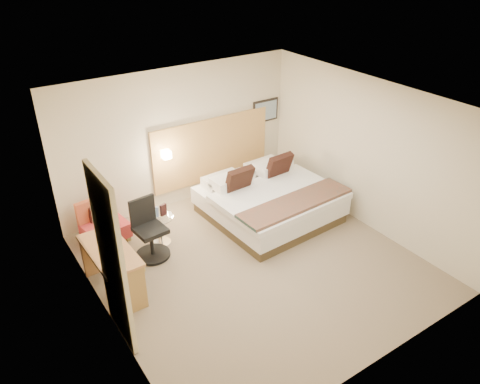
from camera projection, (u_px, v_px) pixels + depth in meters
floor at (254, 263)px, 7.69m from camera, size 4.80×5.00×0.02m
ceiling at (257, 104)px, 6.36m from camera, size 4.80×5.00×0.02m
wall_back at (179, 138)px, 8.84m from camera, size 4.80×0.02×2.70m
wall_front at (386, 282)px, 5.21m from camera, size 4.80×0.02×2.70m
wall_left at (99, 243)px, 5.85m from camera, size 0.02×5.00×2.70m
wall_right at (367, 154)px, 8.20m from camera, size 0.02×5.00×2.70m
headboard_panel at (212, 149)px, 9.35m from camera, size 2.60×0.04×1.30m
art_frame at (265, 111)px, 9.73m from camera, size 0.62×0.03×0.47m
art_canvas at (266, 111)px, 9.72m from camera, size 0.54×0.01×0.39m
lamp_arm at (165, 153)px, 8.71m from camera, size 0.02×0.12×0.02m
lamp_shade at (166, 154)px, 8.66m from camera, size 0.15×0.15×0.15m
curtain at (112, 261)px, 5.76m from camera, size 0.06×0.90×2.42m
bottle_a at (155, 215)px, 7.83m from camera, size 0.07×0.07×0.19m
bottle_b at (157, 212)px, 7.91m from camera, size 0.07×0.07×0.19m
menu_folder at (163, 210)px, 7.95m from camera, size 0.13×0.09×0.21m
bed at (269, 200)px, 8.78m from camera, size 2.28×2.23×1.07m
lounge_chair at (103, 225)px, 8.14m from camera, size 0.78×0.71×0.75m
side_table at (161, 229)px, 8.05m from camera, size 0.60×0.60×0.52m
desk at (112, 258)px, 6.81m from camera, size 0.60×1.25×0.77m
desk_chair at (149, 234)px, 7.68m from camera, size 0.63×0.63×1.02m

